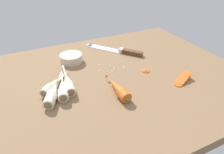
# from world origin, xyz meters

# --- Properties ---
(ground_plane) EXTENTS (1.20, 0.90, 0.04)m
(ground_plane) POSITION_xyz_m (0.00, 0.00, -0.02)
(ground_plane) COLOR brown
(chefs_knife) EXTENTS (0.24, 0.29, 0.04)m
(chefs_knife) POSITION_xyz_m (0.13, 0.25, 0.01)
(chefs_knife) COLOR silver
(chefs_knife) RESTS_ON ground_plane
(whole_carrot) EXTENTS (0.04, 0.19, 0.04)m
(whole_carrot) POSITION_xyz_m (-0.02, -0.11, 0.02)
(whole_carrot) COLOR #D6601E
(whole_carrot) RESTS_ON ground_plane
(parsnip_front) EXTENTS (0.07, 0.21, 0.04)m
(parsnip_front) POSITION_xyz_m (-0.21, -0.02, 0.02)
(parsnip_front) COLOR beige
(parsnip_front) RESTS_ON ground_plane
(parsnip_mid_left) EXTENTS (0.14, 0.15, 0.04)m
(parsnip_mid_left) POSITION_xyz_m (-0.25, 0.02, 0.02)
(parsnip_mid_left) COLOR beige
(parsnip_mid_left) RESTS_ON ground_plane
(parsnip_mid_right) EXTENTS (0.12, 0.22, 0.04)m
(parsnip_mid_right) POSITION_xyz_m (-0.25, -0.03, 0.02)
(parsnip_mid_right) COLOR beige
(parsnip_mid_right) RESTS_ON ground_plane
(parsnip_back) EXTENTS (0.06, 0.24, 0.04)m
(parsnip_back) POSITION_xyz_m (-0.18, 0.02, 0.02)
(parsnip_back) COLOR beige
(parsnip_back) RESTS_ON ground_plane
(carrot_slice_stack) EXTENTS (0.10, 0.06, 0.03)m
(carrot_slice_stack) POSITION_xyz_m (0.27, -0.16, 0.01)
(carrot_slice_stack) COLOR #D6601E
(carrot_slice_stack) RESTS_ON ground_plane
(carrot_slice_stray_near) EXTENTS (0.03, 0.03, 0.01)m
(carrot_slice_stray_near) POSITION_xyz_m (0.17, -0.02, 0.00)
(carrot_slice_stray_near) COLOR #D6601E
(carrot_slice_stray_near) RESTS_ON ground_plane
(prep_bowl) EXTENTS (0.11, 0.11, 0.04)m
(prep_bowl) POSITION_xyz_m (-0.11, 0.22, 0.02)
(prep_bowl) COLOR beige
(prep_bowl) RESTS_ON ground_plane
(mince_crumbs) EXTENTS (0.15, 0.09, 0.01)m
(mince_crumbs) POSITION_xyz_m (0.05, 0.07, 0.00)
(mince_crumbs) COLOR silver
(mince_crumbs) RESTS_ON ground_plane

